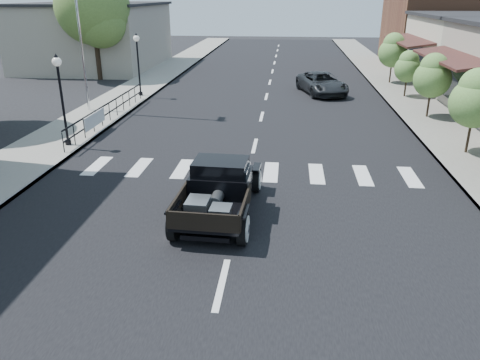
# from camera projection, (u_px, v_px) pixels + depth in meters

# --- Properties ---
(ground) EXTENTS (120.00, 120.00, 0.00)m
(ground) POSITION_uv_depth(u_px,v_px,m) (236.00, 223.00, 12.99)
(ground) COLOR black
(ground) RESTS_ON ground
(road) EXTENTS (14.00, 80.00, 0.02)m
(road) POSITION_uv_depth(u_px,v_px,m) (265.00, 104.00, 26.84)
(road) COLOR black
(road) RESTS_ON ground
(road_markings) EXTENTS (12.00, 60.00, 0.06)m
(road_markings) POSITION_uv_depth(u_px,v_px,m) (259.00, 127.00, 22.22)
(road_markings) COLOR silver
(road_markings) RESTS_ON ground
(sidewalk_left) EXTENTS (3.00, 80.00, 0.15)m
(sidewalk_left) POSITION_uv_depth(u_px,v_px,m) (121.00, 100.00, 27.61)
(sidewalk_left) COLOR gray
(sidewalk_left) RESTS_ON ground
(sidewalk_right) EXTENTS (3.00, 80.00, 0.15)m
(sidewalk_right) POSITION_uv_depth(u_px,v_px,m) (417.00, 106.00, 26.01)
(sidewalk_right) COLOR gray
(sidewalk_right) RESTS_ON ground
(low_building_left) EXTENTS (10.00, 12.00, 5.00)m
(low_building_left) POSITION_uv_depth(u_px,v_px,m) (95.00, 37.00, 39.32)
(low_building_left) COLOR #A59B8A
(low_building_left) RESTS_ON ground
(far_building_right) EXTENTS (11.00, 10.00, 7.00)m
(far_building_right) POSITION_uv_depth(u_px,v_px,m) (458.00, 24.00, 39.78)
(far_building_right) COLOR brown
(far_building_right) RESTS_ON ground
(railing) EXTENTS (0.08, 10.00, 1.00)m
(railing) POSITION_uv_depth(u_px,v_px,m) (109.00, 110.00, 22.67)
(railing) COLOR black
(railing) RESTS_ON sidewalk_left
(banner) EXTENTS (0.04, 2.20, 0.60)m
(banner) POSITION_uv_depth(u_px,v_px,m) (95.00, 125.00, 20.89)
(banner) COLOR silver
(banner) RESTS_ON sidewalk_left
(lamp_post_b) EXTENTS (0.36, 0.36, 3.63)m
(lamp_post_b) POSITION_uv_depth(u_px,v_px,m) (62.00, 101.00, 18.51)
(lamp_post_b) COLOR black
(lamp_post_b) RESTS_ON sidewalk_left
(lamp_post_c) EXTENTS (0.36, 0.36, 3.63)m
(lamp_post_c) POSITION_uv_depth(u_px,v_px,m) (138.00, 65.00, 27.75)
(lamp_post_c) COLOR black
(lamp_post_c) RESTS_ON sidewalk_left
(big_tree_far) EXTENTS (5.18, 5.18, 7.61)m
(big_tree_far) POSITION_uv_depth(u_px,v_px,m) (95.00, 25.00, 33.06)
(big_tree_far) COLOR #4E6C2E
(big_tree_far) RESTS_ON ground
(small_tree_b) EXTENTS (1.87, 1.87, 3.12)m
(small_tree_b) POSITION_uv_depth(u_px,v_px,m) (473.00, 113.00, 17.69)
(small_tree_b) COLOR #517B38
(small_tree_b) RESTS_ON sidewalk_right
(small_tree_c) EXTENTS (1.80, 1.80, 3.01)m
(small_tree_c) POSITION_uv_depth(u_px,v_px,m) (431.00, 87.00, 22.97)
(small_tree_c) COLOR #517B38
(small_tree_c) RESTS_ON sidewalk_right
(small_tree_d) EXTENTS (1.55, 1.55, 2.59)m
(small_tree_d) POSITION_uv_depth(u_px,v_px,m) (407.00, 74.00, 27.72)
(small_tree_d) COLOR #517B38
(small_tree_d) RESTS_ON sidewalk_right
(small_tree_e) EXTENTS (1.92, 1.92, 3.21)m
(small_tree_e) POSITION_uv_depth(u_px,v_px,m) (392.00, 59.00, 31.88)
(small_tree_e) COLOR #517B38
(small_tree_e) RESTS_ON sidewalk_right
(hotrod_pickup) EXTENTS (2.37, 4.75, 1.62)m
(hotrod_pickup) POSITION_uv_depth(u_px,v_px,m) (220.00, 188.00, 13.19)
(hotrod_pickup) COLOR black
(hotrod_pickup) RESTS_ON ground
(second_car) EXTENTS (3.41, 5.16, 1.32)m
(second_car) POSITION_uv_depth(u_px,v_px,m) (322.00, 84.00, 29.27)
(second_car) COLOR black
(second_car) RESTS_ON ground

